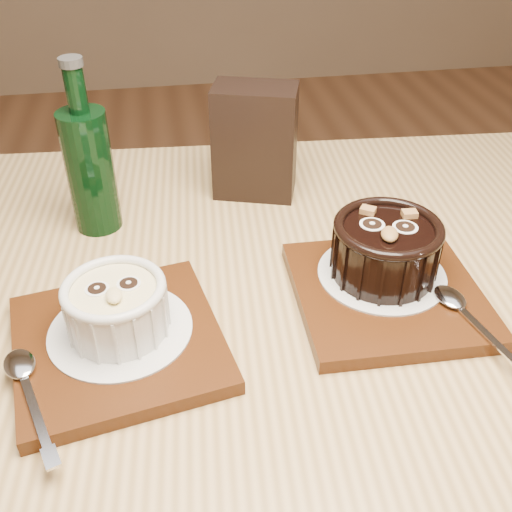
{
  "coord_description": "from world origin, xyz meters",
  "views": [
    {
      "loc": [
        -0.21,
        -0.65,
        1.14
      ],
      "look_at": [
        -0.14,
        -0.21,
        0.81
      ],
      "focal_mm": 42.0,
      "sensor_mm": 36.0,
      "label": 1
    }
  ],
  "objects": [
    {
      "name": "table",
      "position": [
        -0.16,
        -0.23,
        0.66
      ],
      "size": [
        1.25,
        0.88,
        0.75
      ],
      "rotation": [
        0.0,
        0.0,
        -0.07
      ],
      "color": "olive",
      "rests_on": "ground"
    },
    {
      "name": "tray_left",
      "position": [
        -0.27,
        -0.24,
        0.76
      ],
      "size": [
        0.21,
        0.21,
        0.01
      ],
      "primitive_type": "cube",
      "rotation": [
        0.0,
        0.0,
        0.18
      ],
      "color": "#46210B",
      "rests_on": "table"
    },
    {
      "name": "doily_left",
      "position": [
        -0.26,
        -0.24,
        0.77
      ],
      "size": [
        0.13,
        0.13,
        0.0
      ],
      "primitive_type": "cylinder",
      "color": "silver",
      "rests_on": "tray_left"
    },
    {
      "name": "ramekin_white",
      "position": [
        -0.26,
        -0.24,
        0.8
      ],
      "size": [
        0.09,
        0.09,
        0.05
      ],
      "rotation": [
        0.0,
        0.0,
        0.1
      ],
      "color": "silver",
      "rests_on": "doily_left"
    },
    {
      "name": "spoon_left",
      "position": [
        -0.34,
        -0.3,
        0.77
      ],
      "size": [
        0.07,
        0.13,
        0.01
      ],
      "primitive_type": null,
      "rotation": [
        0.0,
        0.0,
        0.35
      ],
      "color": "silver",
      "rests_on": "tray_left"
    },
    {
      "name": "tray_right",
      "position": [
        -0.0,
        -0.22,
        0.76
      ],
      "size": [
        0.18,
        0.18,
        0.01
      ],
      "primitive_type": "cube",
      "rotation": [
        0.0,
        0.0,
        -0.02
      ],
      "color": "#46210B",
      "rests_on": "table"
    },
    {
      "name": "doily_right",
      "position": [
        -0.0,
        -0.2,
        0.77
      ],
      "size": [
        0.13,
        0.13,
        0.0
      ],
      "primitive_type": "cylinder",
      "color": "silver",
      "rests_on": "tray_right"
    },
    {
      "name": "ramekin_dark",
      "position": [
        -0.0,
        -0.2,
        0.8
      ],
      "size": [
        0.11,
        0.11,
        0.06
      ],
      "rotation": [
        0.0,
        0.0,
        -0.33
      ],
      "color": "black",
      "rests_on": "doily_right"
    },
    {
      "name": "spoon_right",
      "position": [
        0.06,
        -0.28,
        0.77
      ],
      "size": [
        0.05,
        0.14,
        0.01
      ],
      "primitive_type": null,
      "rotation": [
        0.0,
        0.0,
        0.21
      ],
      "color": "silver",
      "rests_on": "tray_right"
    },
    {
      "name": "condiment_stand",
      "position": [
        -0.1,
        0.02,
        0.82
      ],
      "size": [
        0.11,
        0.09,
        0.14
      ],
      "primitive_type": "cube",
      "rotation": [
        0.0,
        0.0,
        -0.31
      ],
      "color": "black",
      "rests_on": "table"
    },
    {
      "name": "green_bottle",
      "position": [
        -0.29,
        -0.03,
        0.83
      ],
      "size": [
        0.05,
        0.05,
        0.2
      ],
      "color": "black",
      "rests_on": "table"
    }
  ]
}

